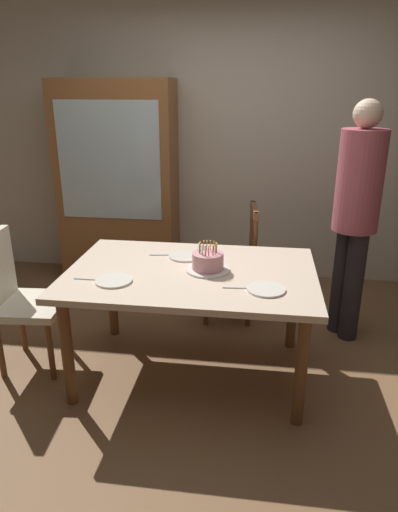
{
  "coord_description": "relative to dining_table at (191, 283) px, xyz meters",
  "views": [
    {
      "loc": [
        0.41,
        -2.64,
        1.83
      ],
      "look_at": [
        0.05,
        0.0,
        0.84
      ],
      "focal_mm": 32.21,
      "sensor_mm": 36.0,
      "label": 1
    }
  ],
  "objects": [
    {
      "name": "chair_spindle_back",
      "position": [
        0.2,
        0.85,
        -0.2
      ],
      "size": [
        0.48,
        0.48,
        0.95
      ],
      "color": "brown",
      "rests_on": "ground"
    },
    {
      "name": "plate_near_celebrant",
      "position": [
        -0.43,
        -0.24,
        0.09
      ],
      "size": [
        0.22,
        0.22,
        0.01
      ],
      "primitive_type": "cylinder",
      "color": "silver",
      "rests_on": "dining_table"
    },
    {
      "name": "plate_near_guest",
      "position": [
        0.47,
        -0.24,
        0.09
      ],
      "size": [
        0.22,
        0.22,
        0.01
      ],
      "primitive_type": "cylinder",
      "color": "silver",
      "rests_on": "dining_table"
    },
    {
      "name": "dining_table",
      "position": [
        0.0,
        0.0,
        0.0
      ],
      "size": [
        1.56,
        1.05,
        0.74
      ],
      "color": "beige",
      "rests_on": "ground"
    },
    {
      "name": "fork_near_guest",
      "position": [
        0.31,
        -0.23,
        0.09
      ],
      "size": [
        0.18,
        0.03,
        0.01
      ],
      "primitive_type": "cube",
      "rotation": [
        0.0,
        0.0,
        0.08
      ],
      "color": "silver",
      "rests_on": "dining_table"
    },
    {
      "name": "chair_upholstered",
      "position": [
        -1.17,
        -0.06,
        -0.12
      ],
      "size": [
        0.47,
        0.47,
        0.95
      ],
      "color": "beige",
      "rests_on": "ground"
    },
    {
      "name": "person_guest",
      "position": [
        1.09,
        0.67,
        0.35
      ],
      "size": [
        0.32,
        0.32,
        1.76
      ],
      "color": "#262328",
      "rests_on": "ground"
    },
    {
      "name": "back_wall",
      "position": [
        0.0,
        1.85,
        0.64
      ],
      "size": [
        6.4,
        0.1,
        2.6
      ],
      "primitive_type": "cube",
      "color": "beige",
      "rests_on": "ground"
    },
    {
      "name": "plate_far_side",
      "position": [
        -0.08,
        0.24,
        0.09
      ],
      "size": [
        0.22,
        0.22,
        0.01
      ],
      "primitive_type": "cylinder",
      "color": "silver",
      "rests_on": "dining_table"
    },
    {
      "name": "china_cabinet",
      "position": [
        -0.95,
        1.56,
        0.3
      ],
      "size": [
        1.1,
        0.45,
        1.9
      ],
      "color": "brown",
      "rests_on": "ground"
    },
    {
      "name": "ground",
      "position": [
        0.0,
        0.0,
        -0.66
      ],
      "size": [
        6.4,
        6.4,
        0.0
      ],
      "primitive_type": "plane",
      "color": "brown"
    },
    {
      "name": "fork_near_celebrant",
      "position": [
        -0.59,
        -0.23,
        0.09
      ],
      "size": [
        0.18,
        0.02,
        0.01
      ],
      "primitive_type": "cube",
      "rotation": [
        0.0,
        0.0,
        0.0
      ],
      "color": "silver",
      "rests_on": "dining_table"
    },
    {
      "name": "birthday_cake",
      "position": [
        0.1,
        0.02,
        0.14
      ],
      "size": [
        0.28,
        0.28,
        0.18
      ],
      "color": "silver",
      "rests_on": "dining_table"
    },
    {
      "name": "fork_far_side",
      "position": [
        -0.24,
        0.25,
        0.09
      ],
      "size": [
        0.18,
        0.04,
        0.01
      ],
      "primitive_type": "cube",
      "rotation": [
        0.0,
        0.0,
        0.15
      ],
      "color": "silver",
      "rests_on": "dining_table"
    }
  ]
}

